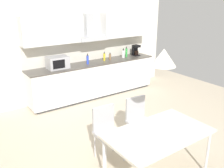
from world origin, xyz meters
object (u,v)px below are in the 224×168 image
at_px(bottle_blue, 88,60).
at_px(chair_far_right, 138,117).
at_px(dining_table, 158,135).
at_px(coffee_maker, 136,50).
at_px(microwave, 58,62).
at_px(bottle_green, 126,52).
at_px(pendant_lamp, 164,57).
at_px(bottle_yellow, 104,57).
at_px(bottle_white, 123,54).
at_px(chair_far_left, 107,128).
at_px(bottle_brown, 110,57).

distance_m(bottle_blue, chair_far_right, 2.47).
bearing_deg(dining_table, coffee_maker, 54.68).
relative_size(microwave, dining_table, 0.33).
bearing_deg(microwave, bottle_green, 1.32).
bearing_deg(pendant_lamp, bottle_yellow, 69.09).
height_order(coffee_maker, bottle_blue, coffee_maker).
height_order(bottle_white, bottle_green, bottle_green).
relative_size(chair_far_left, pendant_lamp, 2.72).
height_order(bottle_white, chair_far_left, bottle_white).
relative_size(bottle_yellow, chair_far_right, 0.27).
bearing_deg(bottle_green, pendant_lamp, -121.33).
distance_m(bottle_brown, bottle_green, 0.59).
xyz_separation_m(coffee_maker, pendant_lamp, (-2.32, -3.27, 0.72)).
bearing_deg(bottle_green, coffee_maker, -3.86).
distance_m(coffee_maker, bottle_brown, 0.91).
distance_m(chair_far_left, pendant_lamp, 1.51).
bearing_deg(chair_far_left, bottle_blue, 66.67).
height_order(bottle_green, bottle_blue, bottle_green).
xyz_separation_m(bottle_yellow, chair_far_left, (-1.57, -2.45, -0.47)).
height_order(bottle_yellow, bottle_blue, bottle_blue).
bearing_deg(bottle_yellow, microwave, -179.38).
bearing_deg(bottle_blue, chair_far_left, -113.33).
bearing_deg(bottle_brown, coffee_maker, 1.97).
bearing_deg(coffee_maker, chair_far_left, -136.94).
relative_size(bottle_yellow, bottle_blue, 0.89).
bearing_deg(pendant_lamp, bottle_blue, 77.50).
relative_size(dining_table, pendant_lamp, 4.54).
bearing_deg(bottle_white, pendant_lamp, -119.83).
xyz_separation_m(bottle_white, bottle_blue, (-1.15, -0.05, 0.01)).
xyz_separation_m(bottle_green, chair_far_right, (-1.67, -2.49, -0.49)).
bearing_deg(chair_far_right, chair_far_left, 179.98).
relative_size(microwave, chair_far_left, 0.55).
xyz_separation_m(microwave, coffee_maker, (2.38, 0.03, 0.01)).
xyz_separation_m(dining_table, pendant_lamp, (-0.00, 0.00, 1.09)).
bearing_deg(bottle_green, chair_far_right, -123.86).
distance_m(coffee_maker, chair_far_right, 3.21).
height_order(bottle_brown, pendant_lamp, pendant_lamp).
xyz_separation_m(bottle_blue, chair_far_left, (-1.03, -2.39, -0.48)).
distance_m(microwave, chair_far_right, 2.52).
distance_m(microwave, bottle_green, 2.07).
relative_size(bottle_green, bottle_blue, 1.09).
bearing_deg(bottle_green, bottle_white, -163.35).
bearing_deg(dining_table, bottle_green, 58.67).
distance_m(chair_far_left, chair_far_right, 0.66).
distance_m(bottle_brown, chair_far_left, 3.02).
xyz_separation_m(bottle_brown, pendant_lamp, (-1.41, -3.24, 0.79)).
relative_size(microwave, bottle_white, 1.95).
distance_m(bottle_green, bottle_yellow, 0.76).
height_order(bottle_yellow, pendant_lamp, pendant_lamp).
relative_size(bottle_blue, dining_table, 0.18).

